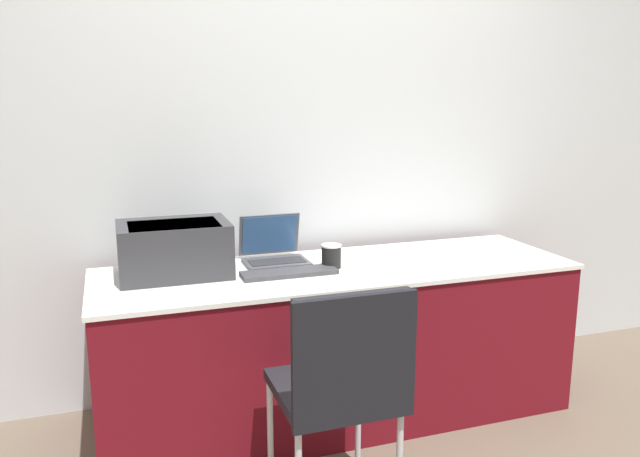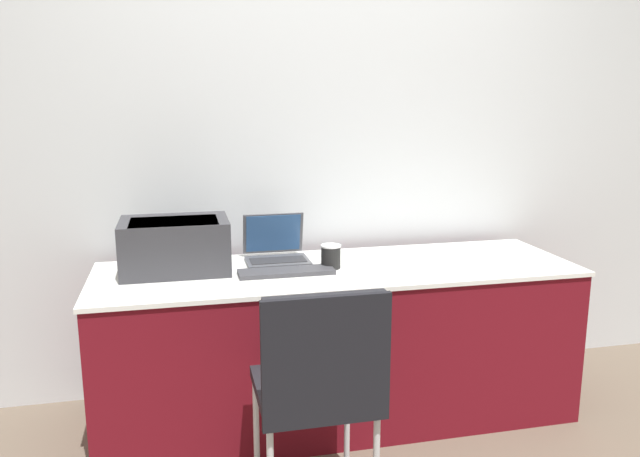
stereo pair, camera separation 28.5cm
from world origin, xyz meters
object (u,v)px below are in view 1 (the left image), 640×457
object	(u,v)px
coffee_cup	(331,256)
chair	(343,376)
printer	(174,247)
laptop_left	(274,252)
external_keyboard	(289,273)

from	to	relation	value
coffee_cup	chair	world-z (taller)	chair
printer	laptop_left	world-z (taller)	printer
printer	chair	world-z (taller)	printer
external_keyboard	chair	distance (m)	0.71
printer	external_keyboard	world-z (taller)	printer
external_keyboard	laptop_left	bearing A→B (deg)	92.18
printer	external_keyboard	size ratio (longest dim) A/B	1.11
printer	coffee_cup	world-z (taller)	printer
laptop_left	coffee_cup	distance (m)	0.29
coffee_cup	chair	bearing A→B (deg)	-106.81
printer	chair	bearing A→B (deg)	-61.05
laptop_left	chair	xyz separation A→B (m)	(0.00, -0.92, -0.22)
printer	laptop_left	xyz separation A→B (m)	(0.47, 0.08, -0.08)
printer	coffee_cup	xyz separation A→B (m)	(0.69, -0.10, -0.07)
coffee_cup	external_keyboard	bearing A→B (deg)	-166.46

